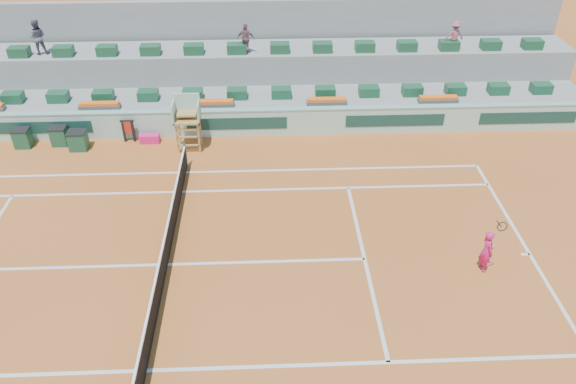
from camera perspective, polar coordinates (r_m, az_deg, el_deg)
name	(u,v)px	position (r m, az deg, el deg)	size (l,w,h in m)	color
ground	(167,265)	(18.64, -12.15, -7.22)	(90.00, 90.00, 0.00)	#A65220
seating_tier_lower	(196,102)	(27.20, -9.30, 9.01)	(36.00, 4.00, 1.20)	gray
seating_tier_upper	(198,75)	(28.36, -9.13, 11.70)	(36.00, 2.40, 2.60)	gray
stadium_back_wall	(199,45)	(29.51, -9.01, 14.53)	(36.00, 0.40, 4.40)	gray
player_bag	(150,139)	(25.31, -13.88, 5.29)	(0.85, 0.38, 0.38)	#E21D6E
spectator_left	(37,37)	(29.05, -24.12, 14.18)	(0.78, 0.61, 1.60)	#504F5C
spectator_mid	(246,39)	(26.88, -4.29, 15.28)	(0.81, 0.34, 1.38)	#7B525D
spectator_right	(454,35)	(28.36, 16.56, 15.02)	(0.87, 0.50, 1.35)	#9D4E5E
court_lines	(167,265)	(18.64, -12.15, -7.21)	(23.89, 11.09, 0.01)	silver
tennis_net	(165,252)	(18.30, -12.35, -6.00)	(0.10, 11.97, 1.10)	black
advertising_hoarding	(192,123)	(25.23, -9.71, 6.90)	(36.00, 0.34, 1.26)	#A0C9B7
umpire_chair	(187,115)	(23.94, -10.21, 7.69)	(1.10, 0.90, 2.40)	#9F753C
seat_row_lower	(193,94)	(26.04, -9.65, 9.77)	(32.90, 0.60, 0.44)	#18492C
seat_row_upper	(194,49)	(27.25, -9.55, 14.13)	(32.90, 0.60, 0.44)	#18492C
flower_planters	(157,104)	(25.60, -13.17, 8.66)	(26.80, 0.36, 0.28)	#4B4B4B
drink_cooler_a	(78,140)	(25.59, -20.55, 4.94)	(0.77, 0.67, 0.84)	#17452E
drink_cooler_b	(59,136)	(26.24, -22.21, 5.31)	(0.70, 0.60, 0.84)	#17452E
drink_cooler_c	(22,138)	(26.71, -25.38, 4.99)	(0.70, 0.61, 0.84)	#17452E
towel_rack	(128,129)	(25.43, -15.93, 6.17)	(0.59, 0.10, 1.03)	black
tennis_player	(487,250)	(18.66, 19.55, -5.62)	(0.42, 0.85, 2.28)	#E21D6E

